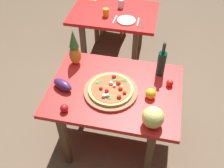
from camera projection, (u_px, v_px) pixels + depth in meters
name	position (u px, v px, depth m)	size (l,w,h in m)	color
ground_plane	(114.00, 136.00, 2.81)	(10.00, 10.00, 0.00)	brown
display_table	(115.00, 96.00, 2.36)	(1.16, 0.86, 0.73)	brown
background_table	(114.00, 19.00, 3.31)	(1.07, 0.75, 0.73)	brown
dining_chair	(113.00, 5.00, 3.85)	(0.43, 0.43, 0.85)	brown
pizza_board	(111.00, 91.00, 2.26)	(0.47, 0.47, 0.03)	brown
pizza	(111.00, 89.00, 2.24)	(0.39, 0.39, 0.06)	#D3B768
wine_bottle	(161.00, 63.00, 2.34)	(0.08, 0.08, 0.35)	#083122
pineapple_left	(75.00, 49.00, 2.42)	(0.11, 0.11, 0.38)	#C1892E
melon	(153.00, 117.00, 1.97)	(0.17, 0.17, 0.17)	#DCDF72
bell_pepper	(151.00, 94.00, 2.19)	(0.09, 0.09, 0.10)	yellow
eggplant	(63.00, 85.00, 2.27)	(0.20, 0.09, 0.09)	#452256
tomato_at_corner	(64.00, 108.00, 2.09)	(0.07, 0.07, 0.07)	red
tomato_beside_pepper	(170.00, 83.00, 2.30)	(0.06, 0.06, 0.06)	red
drinking_glass_juice	(106.00, 12.00, 3.14)	(0.07, 0.07, 0.09)	orange
drinking_glass_water	(121.00, 4.00, 3.28)	(0.07, 0.07, 0.10)	silver
dinner_plate	(126.00, 20.00, 3.08)	(0.22, 0.22, 0.02)	white
fork_utensil	(115.00, 19.00, 3.10)	(0.02, 0.18, 0.01)	silver
knife_utensil	(138.00, 22.00, 3.06)	(0.02, 0.18, 0.01)	silver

